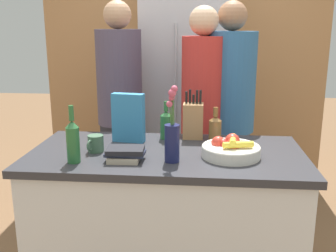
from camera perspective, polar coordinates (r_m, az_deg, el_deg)
name	(u,v)px	position (r m, az deg, el deg)	size (l,w,h in m)	color
kitchen_island	(167,226)	(2.33, -0.21, -14.33)	(1.50, 0.74, 0.91)	silver
back_wall_wood	(184,55)	(3.87, 2.32, 10.25)	(2.70, 0.12, 2.60)	#AD7A4C
refrigerator	(184,95)	(3.55, 2.33, 4.46)	(0.72, 0.62, 1.93)	#B7B7BC
fruit_bowl	(230,149)	(2.08, 9.04, -3.30)	(0.31, 0.31, 0.11)	silver
knife_block	(193,120)	(2.39, 3.66, 0.83)	(0.12, 0.10, 0.30)	#A87A4C
flower_vase	(172,136)	(1.96, 0.59, -1.48)	(0.08, 0.08, 0.39)	#191E4C
cereal_box	(128,118)	(2.31, -5.78, 1.19)	(0.20, 0.09, 0.29)	teal
coffee_mug	(95,144)	(2.17, -10.49, -2.52)	(0.09, 0.12, 0.09)	#42664C
book_stack	(125,154)	(2.02, -6.27, -4.02)	(0.20, 0.15, 0.07)	#B7A88E
bottle_oil	(166,124)	(2.37, -0.28, 0.29)	(0.07, 0.07, 0.23)	#286633
bottle_vinegar	(73,140)	(2.01, -13.64, -2.03)	(0.07, 0.07, 0.29)	#286633
bottle_wine	(215,128)	(2.32, 6.85, -0.35)	(0.07, 0.07, 0.21)	brown
person_at_sink	(120,105)	(3.03, -6.97, 3.12)	(0.34, 0.34, 1.76)	#383842
person_in_blue	(202,114)	(2.76, 4.95, 1.78)	(0.29, 0.29, 1.71)	#383842
person_in_red_tee	(229,111)	(2.86, 8.83, 2.14)	(0.36, 0.36, 1.74)	#383842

